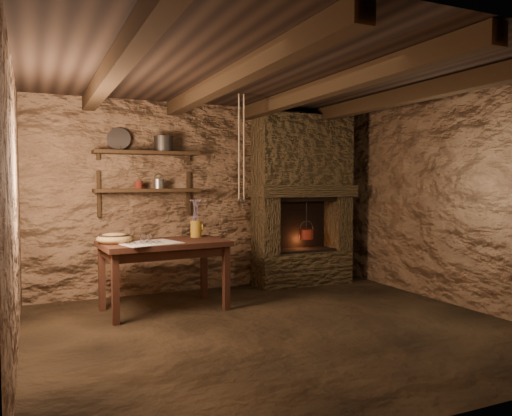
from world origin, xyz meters
name	(u,v)px	position (x,y,z in m)	size (l,w,h in m)	color
floor	(279,329)	(0.00, 0.00, 0.00)	(4.50, 4.50, 0.00)	black
back_wall	(210,197)	(0.00, 2.00, 1.20)	(4.50, 0.04, 2.40)	#473121
front_wall	(437,217)	(0.00, -2.00, 1.20)	(4.50, 0.04, 2.40)	#473121
left_wall	(14,209)	(-2.25, 0.00, 1.20)	(0.04, 4.00, 2.40)	#473121
right_wall	(458,200)	(2.25, 0.00, 1.20)	(0.04, 4.00, 2.40)	#473121
ceiling	(280,74)	(0.00, 0.00, 2.40)	(4.50, 4.00, 0.04)	black
beam_far_left	(114,69)	(-1.50, 0.00, 2.31)	(0.14, 3.95, 0.16)	black
beam_mid_left	(230,79)	(-0.50, 0.00, 2.31)	(0.14, 3.95, 0.16)	black
beam_mid_right	(326,88)	(0.50, 0.00, 2.31)	(0.14, 3.95, 0.16)	black
beam_far_right	(407,95)	(1.50, 0.00, 2.31)	(0.14, 3.95, 0.16)	black
shelf_lower	(147,190)	(-0.85, 1.84, 1.30)	(1.25, 0.30, 0.04)	black
shelf_upper	(147,153)	(-0.85, 1.84, 1.75)	(1.25, 0.30, 0.04)	black
hearth	(302,195)	(1.25, 1.77, 1.23)	(1.43, 0.51, 2.30)	#3A2F1D
work_table	(164,273)	(-0.83, 1.14, 0.41)	(1.39, 0.86, 0.76)	#321A11
linen_cloth	(149,243)	(-1.02, 0.99, 0.76)	(0.58, 0.47, 0.01)	beige
pewter_cutlery_row	(150,242)	(-1.02, 0.97, 0.77)	(0.49, 0.19, 0.01)	gray
drinking_glasses	(149,238)	(-1.00, 1.10, 0.81)	(0.19, 0.06, 0.07)	silver
stoneware_jug	(196,221)	(-0.39, 1.36, 0.95)	(0.15, 0.15, 0.45)	olive
wooden_bowl	(114,239)	(-1.34, 1.17, 0.80)	(0.37, 0.37, 0.13)	olive
iron_stockpot	(163,145)	(-0.65, 1.84, 1.85)	(0.22, 0.22, 0.17)	#312E2B
tin_pan	(119,139)	(-1.16, 1.94, 1.91)	(0.28, 0.28, 0.04)	gray
small_kettle	(159,184)	(-0.71, 1.84, 1.38)	(0.17, 0.13, 0.18)	gray
rusty_tin	(139,185)	(-0.95, 1.84, 1.37)	(0.09, 0.09, 0.09)	#551811
red_pot	(306,233)	(1.29, 1.72, 0.70)	(0.24, 0.24, 0.54)	maroon
hanging_ropes	(241,147)	(0.05, 1.05, 1.80)	(0.08, 0.08, 1.20)	beige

